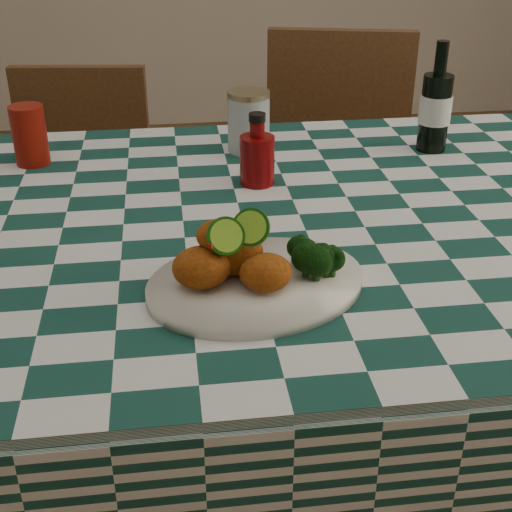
{
  "coord_description": "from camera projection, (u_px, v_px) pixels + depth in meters",
  "views": [
    {
      "loc": [
        -0.12,
        -1.13,
        1.32
      ],
      "look_at": [
        -0.01,
        -0.24,
        0.84
      ],
      "focal_mm": 50.0,
      "sensor_mm": 36.0,
      "label": 1
    }
  ],
  "objects": [
    {
      "name": "red_tumbler",
      "position": [
        30.0,
        135.0,
        1.45
      ],
      "size": [
        0.09,
        0.09,
        0.12
      ],
      "primitive_type": "cylinder",
      "rotation": [
        0.0,
        0.0,
        -0.26
      ],
      "color": "maroon",
      "rests_on": "dining_table"
    },
    {
      "name": "plate",
      "position": [
        256.0,
        284.0,
        1.03
      ],
      "size": [
        0.38,
        0.33,
        0.02
      ],
      "primitive_type": null,
      "rotation": [
        0.0,
        0.0,
        0.28
      ],
      "color": "white",
      "rests_on": "dining_table"
    },
    {
      "name": "fried_chicken_pile",
      "position": [
        241.0,
        249.0,
        1.0
      ],
      "size": [
        0.16,
        0.11,
        0.1
      ],
      "primitive_type": null,
      "color": "#AD4D10",
      "rests_on": "plate"
    },
    {
      "name": "ketchup_bottle",
      "position": [
        257.0,
        149.0,
        1.36
      ],
      "size": [
        0.07,
        0.07,
        0.14
      ],
      "primitive_type": null,
      "rotation": [
        0.0,
        0.0,
        -0.05
      ],
      "color": "#690506",
      "rests_on": "dining_table"
    },
    {
      "name": "beer_bottle",
      "position": [
        437.0,
        97.0,
        1.5
      ],
      "size": [
        0.08,
        0.08,
        0.23
      ],
      "primitive_type": null,
      "rotation": [
        0.0,
        0.0,
        0.17
      ],
      "color": "black",
      "rests_on": "dining_table"
    },
    {
      "name": "broccoli_side",
      "position": [
        318.0,
        255.0,
        1.04
      ],
      "size": [
        0.07,
        0.07,
        0.05
      ],
      "primitive_type": null,
      "color": "black",
      "rests_on": "plate"
    },
    {
      "name": "wooden_chair_left",
      "position": [
        80.0,
        228.0,
        2.04
      ],
      "size": [
        0.43,
        0.45,
        0.84
      ],
      "primitive_type": null,
      "rotation": [
        0.0,
        0.0,
        -0.12
      ],
      "color": "#472814",
      "rests_on": "ground"
    },
    {
      "name": "mason_jar",
      "position": [
        249.0,
        121.0,
        1.52
      ],
      "size": [
        0.1,
        0.1,
        0.13
      ],
      "primitive_type": null,
      "rotation": [
        0.0,
        0.0,
        0.15
      ],
      "color": "#B2BCBA",
      "rests_on": "dining_table"
    },
    {
      "name": "wooden_chair_right",
      "position": [
        334.0,
        208.0,
        2.06
      ],
      "size": [
        0.52,
        0.53,
        0.93
      ],
      "primitive_type": null,
      "rotation": [
        0.0,
        0.0,
        -0.23
      ],
      "color": "#472814",
      "rests_on": "ground"
    },
    {
      "name": "dining_table",
      "position": [
        243.0,
        393.0,
        1.44
      ],
      "size": [
        1.66,
        1.06,
        0.79
      ],
      "primitive_type": null,
      "color": "#154239",
      "rests_on": "ground"
    }
  ]
}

